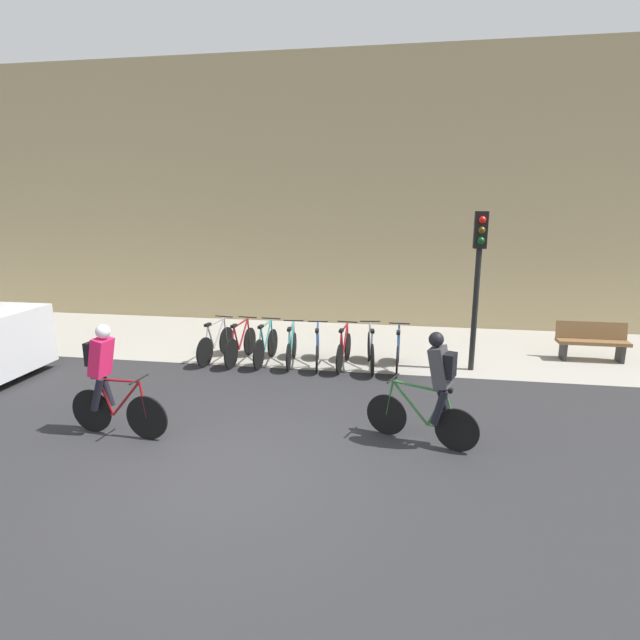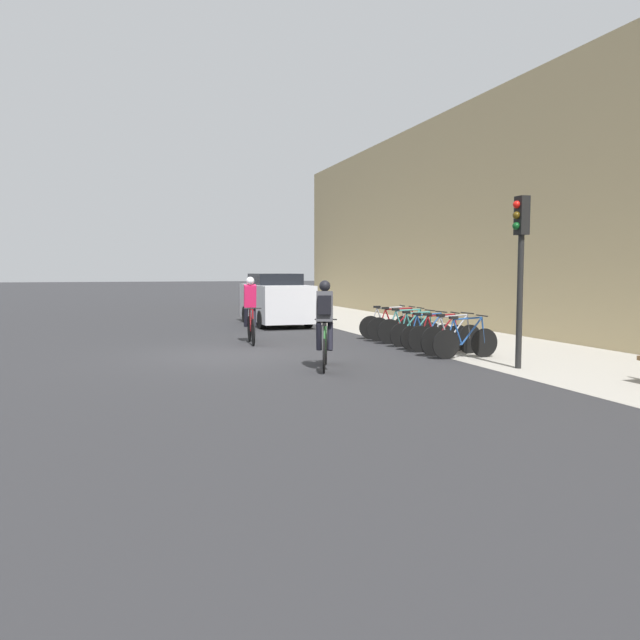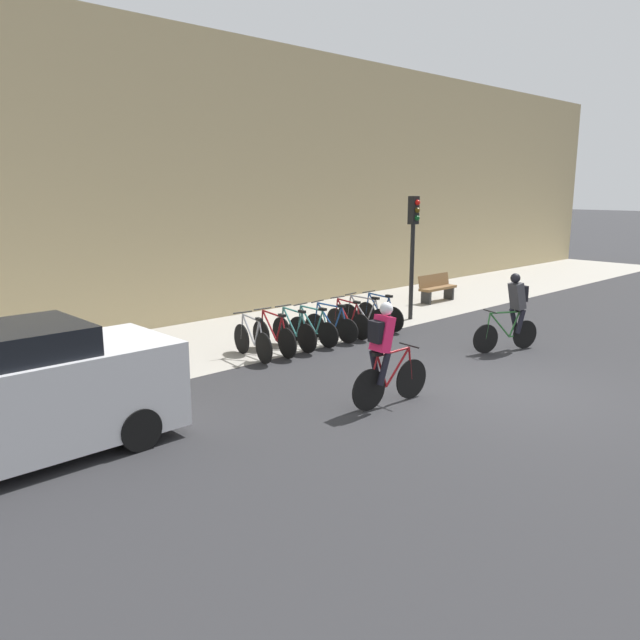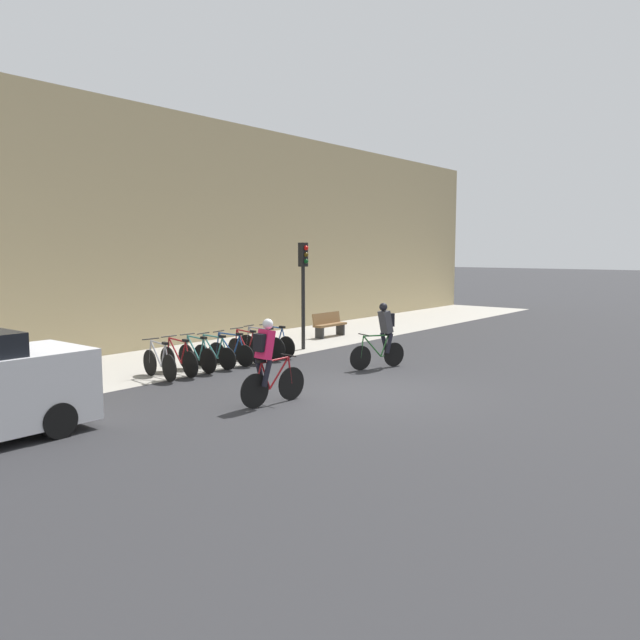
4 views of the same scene
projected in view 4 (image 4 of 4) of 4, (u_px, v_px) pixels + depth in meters
ground at (367, 392)px, 14.02m from camera, size 200.00×200.00×0.00m
kerb_strip at (177, 359)px, 18.24m from camera, size 44.00×4.50×0.01m
building_facade at (122, 228)px, 19.41m from camera, size 44.00×0.60×7.74m
cyclist_pink at (268, 360)px, 12.74m from camera, size 1.71×0.48×1.79m
cyclist_grey at (383, 333)px, 16.87m from camera, size 1.67×0.71×1.77m
parked_bike_0 at (159, 363)px, 15.46m from camera, size 0.46×1.66×0.97m
parked_bike_1 at (179, 359)px, 15.92m from camera, size 0.46×1.71×0.97m
parked_bike_2 at (197, 356)px, 16.38m from camera, size 0.46×1.63×0.97m
parked_bike_3 at (214, 354)px, 16.85m from camera, size 0.46×1.56×0.94m
parked_bike_4 at (231, 352)px, 17.31m from camera, size 0.46×1.59×0.93m
parked_bike_5 at (246, 349)px, 17.77m from camera, size 0.46×1.61×0.96m
parked_bike_6 at (261, 345)px, 18.23m from camera, size 0.46×1.72×0.98m
parked_bike_7 at (275, 344)px, 18.70m from camera, size 0.46×1.62×0.96m
traffic_light_pole at (303, 276)px, 19.86m from camera, size 0.26×0.30×3.42m
bench at (329, 324)px, 23.01m from camera, size 1.56×0.44×0.89m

